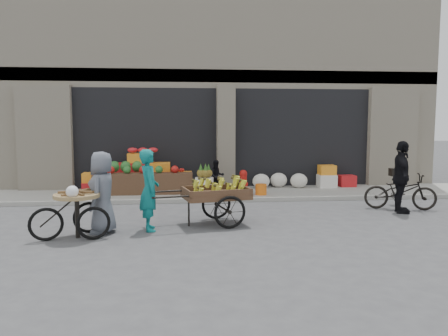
{
  "coord_description": "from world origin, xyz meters",
  "views": [
    {
      "loc": [
        -1.4,
        -8.55,
        2.16
      ],
      "look_at": [
        -0.4,
        1.52,
        1.1
      ],
      "focal_mm": 35.0,
      "sensor_mm": 36.0,
      "label": 1
    }
  ],
  "objects": [
    {
      "name": "bicycle",
      "position": [
        4.02,
        1.68,
        0.45
      ],
      "size": [
        1.81,
        1.08,
        0.9
      ],
      "primitive_type": "imported",
      "rotation": [
        0.0,
        0.0,
        1.27
      ],
      "color": "black",
      "rests_on": "ground"
    },
    {
      "name": "sidewalk",
      "position": [
        0.0,
        4.1,
        0.06
      ],
      "size": [
        18.0,
        2.2,
        0.12
      ],
      "primitive_type": "cube",
      "color": "gray",
      "rests_on": "ground"
    },
    {
      "name": "orange_bucket",
      "position": [
        0.85,
        3.5,
        0.27
      ],
      "size": [
        0.32,
        0.32,
        0.3
      ],
      "primitive_type": "cylinder",
      "color": "orange",
      "rests_on": "sidewalk"
    },
    {
      "name": "building",
      "position": [
        0.0,
        8.03,
        3.37
      ],
      "size": [
        14.0,
        6.45,
        7.0
      ],
      "color": "beige",
      "rests_on": "ground"
    },
    {
      "name": "vendor_woman",
      "position": [
        -2.04,
        0.16,
        0.82
      ],
      "size": [
        0.49,
        0.66,
        1.63
      ],
      "primitive_type": "imported",
      "rotation": [
        0.0,
        0.0,
        1.75
      ],
      "color": "#0E6E6F",
      "rests_on": "ground"
    },
    {
      "name": "cyclist",
      "position": [
        3.82,
        1.28,
        0.86
      ],
      "size": [
        0.7,
        1.09,
        1.73
      ],
      "primitive_type": "imported",
      "rotation": [
        0.0,
        0.0,
        1.27
      ],
      "color": "black",
      "rests_on": "ground"
    },
    {
      "name": "seated_person",
      "position": [
        -0.35,
        4.2,
        0.58
      ],
      "size": [
        0.51,
        0.43,
        0.93
      ],
      "primitive_type": "imported",
      "rotation": [
        0.0,
        0.0,
        0.17
      ],
      "color": "black",
      "rests_on": "sidewalk"
    },
    {
      "name": "fire_hydrant",
      "position": [
        0.35,
        3.55,
        0.5
      ],
      "size": [
        0.22,
        0.22,
        0.71
      ],
      "color": "#A5140F",
      "rests_on": "sidewalk"
    },
    {
      "name": "ground",
      "position": [
        0.0,
        0.0,
        0.0
      ],
      "size": [
        80.0,
        80.0,
        0.0
      ],
      "primitive_type": "plane",
      "color": "#424244",
      "rests_on": "ground"
    },
    {
      "name": "right_bay_goods",
      "position": [
        2.61,
        4.7,
        0.41
      ],
      "size": [
        3.35,
        0.6,
        0.7
      ],
      "color": "silver",
      "rests_on": "sidewalk"
    },
    {
      "name": "fruit_display",
      "position": [
        -2.48,
        4.38,
        0.67
      ],
      "size": [
        3.1,
        1.12,
        1.24
      ],
      "color": "red",
      "rests_on": "sidewalk"
    },
    {
      "name": "pineapple_bin",
      "position": [
        -0.75,
        3.6,
        0.37
      ],
      "size": [
        0.52,
        0.52,
        0.5
      ],
      "primitive_type": "cylinder",
      "color": "silver",
      "rests_on": "sidewalk"
    },
    {
      "name": "banana_cart",
      "position": [
        -0.72,
        0.55,
        0.7
      ],
      "size": [
        2.43,
        1.37,
        0.96
      ],
      "rotation": [
        0.0,
        0.0,
        0.21
      ],
      "color": "brown",
      "rests_on": "ground"
    },
    {
      "name": "tricycle_cart",
      "position": [
        -3.35,
        -0.28,
        0.57
      ],
      "size": [
        1.45,
        1.07,
        0.95
      ],
      "rotation": [
        0.0,
        0.0,
        0.34
      ],
      "color": "#9E7F51",
      "rests_on": "ground"
    },
    {
      "name": "vendor_grey",
      "position": [
        -2.93,
        0.04,
        0.8
      ],
      "size": [
        0.65,
        0.87,
        1.6
      ],
      "primitive_type": "imported",
      "rotation": [
        0.0,
        0.0,
        -1.76
      ],
      "color": "slate",
      "rests_on": "ground"
    }
  ]
}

